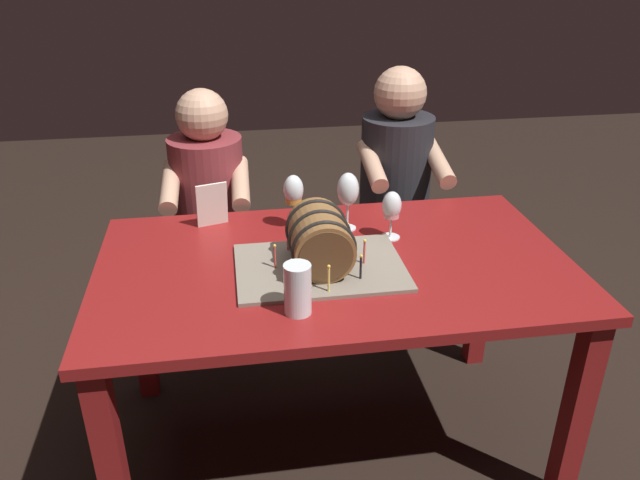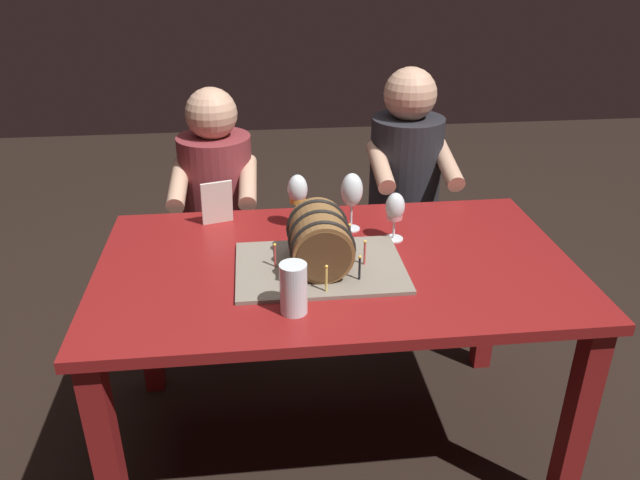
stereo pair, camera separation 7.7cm
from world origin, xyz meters
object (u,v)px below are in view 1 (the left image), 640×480
person_seated_left (212,235)px  barrel_cake (320,245)px  person_seated_right (393,216)px  dining_table (335,290)px  beer_pint (298,292)px  menu_card (212,205)px  wine_glass_empty (348,190)px  wine_glass_rose (392,208)px  wine_glass_amber (294,192)px

person_seated_left → barrel_cake: bearing=-66.2°
person_seated_left → person_seated_right: person_seated_right is taller
dining_table → beer_pint: bearing=-119.1°
barrel_cake → person_seated_left: 0.92m
person_seated_left → person_seated_right: (0.80, 0.00, 0.03)m
barrel_cake → menu_card: barrel_cake is taller
barrel_cake → person_seated_right: 0.96m
dining_table → barrel_cake: (-0.05, -0.04, 0.19)m
wine_glass_empty → beer_pint: size_ratio=1.41×
person_seated_right → wine_glass_rose: bearing=-106.9°
menu_card → wine_glass_amber: bearing=-27.7°
menu_card → person_seated_left: (-0.02, 0.42, -0.32)m
barrel_cake → menu_card: (-0.32, 0.37, -0.00)m
beer_pint → barrel_cake: bearing=67.1°
wine_glass_amber → person_seated_right: size_ratio=0.16×
beer_pint → dining_table: bearing=60.9°
dining_table → menu_card: 0.54m
wine_glass_rose → person_seated_left: bearing=135.2°
person_seated_right → wine_glass_amber: bearing=-136.2°
wine_glass_rose → person_seated_left: 0.94m
dining_table → wine_glass_amber: wine_glass_amber is taller
beer_pint → menu_card: 0.64m
menu_card → person_seated_left: bearing=77.4°
person_seated_left → dining_table: bearing=-61.8°
barrel_cake → beer_pint: size_ratio=3.51×
wine_glass_rose → beer_pint: 0.55m
wine_glass_empty → person_seated_right: 0.70m
wine_glass_empty → wine_glass_rose: bearing=-35.6°
wine_glass_amber → wine_glass_rose: bearing=-23.2°
dining_table → wine_glass_rose: 0.33m
wine_glass_rose → person_seated_right: (0.19, 0.61, -0.32)m
dining_table → barrel_cake: size_ratio=2.89×
dining_table → person_seated_left: 0.86m
wine_glass_empty → menu_card: bearing=167.9°
wine_glass_rose → barrel_cake: bearing=-146.6°
wine_glass_rose → beer_pint: (-0.37, -0.41, -0.05)m
wine_glass_empty → menu_card: size_ratio=1.29×
barrel_cake → wine_glass_empty: size_ratio=2.50×
dining_table → barrel_cake: bearing=-142.8°
beer_pint → menu_card: bearing=110.7°
wine_glass_amber → beer_pint: 0.55m
beer_pint → menu_card: size_ratio=0.92×
wine_glass_rose → menu_card: wine_glass_rose is taller
dining_table → menu_card: menu_card is taller
wine_glass_amber → person_seated_right: 0.77m
dining_table → person_seated_right: (0.40, 0.75, -0.10)m
person_seated_left → person_seated_right: bearing=0.0°
wine_glass_amber → person_seated_left: size_ratio=0.17×
dining_table → barrel_cake: 0.20m
wine_glass_empty → person_seated_left: bearing=133.2°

